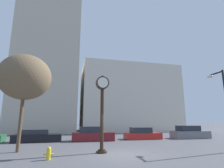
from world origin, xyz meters
TOP-DOWN VIEW (x-y plane):
  - ground_plane at (0.00, 0.00)m, footprint 200.00×200.00m
  - building_tall_tower at (-7.68, 24.00)m, footprint 11.11×12.00m
  - building_storefront_row at (8.41, 24.00)m, footprint 19.10×12.00m
  - street_clock at (-1.09, 0.79)m, footprint 0.92×0.73m
  - car_black at (-6.34, 8.18)m, footprint 4.61×1.97m
  - car_maroon at (-0.83, 7.84)m, footprint 4.42×1.99m
  - car_red at (4.94, 8.24)m, footprint 4.19×1.97m
  - car_grey at (10.87, 7.75)m, footprint 4.46×2.06m
  - fire_hydrant_far at (-4.28, -0.60)m, footprint 0.55×0.24m
  - street_lamp_right at (7.73, -0.55)m, footprint 0.36×1.57m
  - bare_tree at (-6.60, 2.35)m, footprint 3.71×3.71m

SIDE VIEW (x-z plane):
  - ground_plane at x=0.00m, z-range 0.00..0.00m
  - fire_hydrant_far at x=-4.28m, z-range 0.01..0.70m
  - car_black at x=-6.34m, z-range -0.09..1.13m
  - car_red at x=4.94m, z-range -0.11..1.21m
  - car_maroon at x=-0.83m, z-range -0.12..1.37m
  - car_grey at x=10.87m, z-range -0.12..1.37m
  - street_clock at x=-1.09m, z-range 0.66..5.98m
  - street_lamp_right at x=7.73m, z-range 1.01..6.83m
  - bare_tree at x=-6.60m, z-range 1.77..8.68m
  - building_storefront_row at x=8.41m, z-range 0.00..12.91m
  - building_tall_tower at x=-7.68m, z-range 0.00..40.46m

